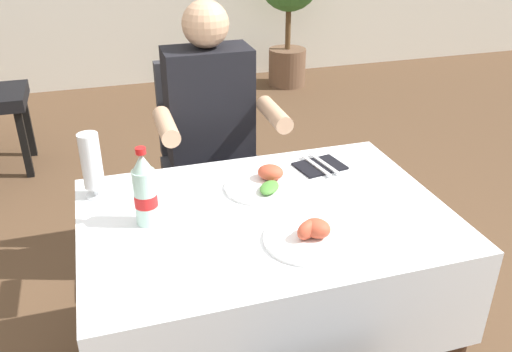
# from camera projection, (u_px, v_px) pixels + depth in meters

# --- Properties ---
(main_dining_table) EXTENTS (1.15, 0.81, 0.72)m
(main_dining_table) POSITION_uv_depth(u_px,v_px,m) (265.00, 256.00, 1.78)
(main_dining_table) COLOR white
(main_dining_table) RESTS_ON ground
(chair_far_diner_seat) EXTENTS (0.44, 0.50, 0.97)m
(chair_far_diner_seat) POSITION_uv_depth(u_px,v_px,m) (212.00, 157.00, 2.46)
(chair_far_diner_seat) COLOR #2D2D33
(chair_far_diner_seat) RESTS_ON ground
(seated_diner_far) EXTENTS (0.50, 0.46, 1.26)m
(seated_diner_far) POSITION_uv_depth(u_px,v_px,m) (213.00, 135.00, 2.29)
(seated_diner_far) COLOR #282D42
(seated_diner_far) RESTS_ON ground
(plate_near_camera) EXTENTS (0.26, 0.26, 0.07)m
(plate_near_camera) POSITION_uv_depth(u_px,v_px,m) (310.00, 235.00, 1.55)
(plate_near_camera) COLOR white
(plate_near_camera) RESTS_ON main_dining_table
(plate_far_diner) EXTENTS (0.24, 0.24, 0.06)m
(plate_far_diner) POSITION_uv_depth(u_px,v_px,m) (264.00, 183.00, 1.84)
(plate_far_diner) COLOR white
(plate_far_diner) RESTS_ON main_dining_table
(beer_glass_left) EXTENTS (0.07, 0.07, 0.22)m
(beer_glass_left) POSITION_uv_depth(u_px,v_px,m) (92.00, 166.00, 1.74)
(beer_glass_left) COLOR white
(beer_glass_left) RESTS_ON main_dining_table
(cola_bottle_primary) EXTENTS (0.07, 0.07, 0.25)m
(cola_bottle_primary) POSITION_uv_depth(u_px,v_px,m) (145.00, 191.00, 1.60)
(cola_bottle_primary) COLOR silver
(cola_bottle_primary) RESTS_ON main_dining_table
(napkin_cutlery_set) EXTENTS (0.19, 0.20, 0.01)m
(napkin_cutlery_set) POSITION_uv_depth(u_px,v_px,m) (320.00, 166.00, 1.99)
(napkin_cutlery_set) COLOR black
(napkin_cutlery_set) RESTS_ON main_dining_table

